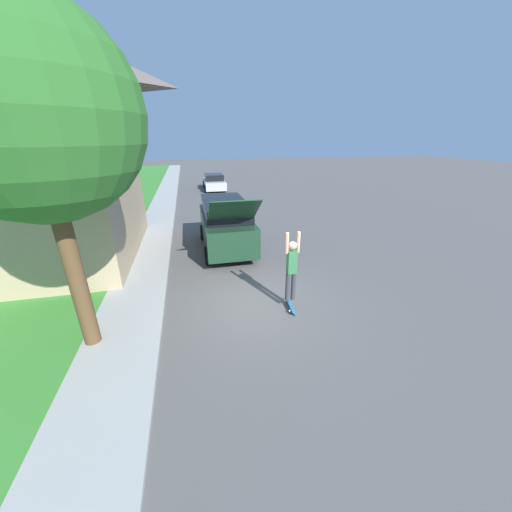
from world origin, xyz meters
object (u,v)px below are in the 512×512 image
at_px(skateboard, 291,306).
at_px(suv_parked, 226,223).
at_px(lawn_tree_near, 32,115).
at_px(skateboarder, 292,266).
at_px(car_down_street, 214,182).

bearing_deg(skateboard, suv_parked, 102.37).
distance_m(lawn_tree_near, skateboarder, 6.29).
relative_size(car_down_street, skateboarder, 2.10).
relative_size(lawn_tree_near, skateboard, 8.26).
distance_m(suv_parked, skateboarder, 5.32).
bearing_deg(car_down_street, skateboard, -89.52).
bearing_deg(skateboard, lawn_tree_near, -175.60).
bearing_deg(lawn_tree_near, car_down_street, 76.92).
bearing_deg(skateboard, car_down_street, 90.48).
height_order(car_down_street, skateboarder, skateboarder).
xyz_separation_m(lawn_tree_near, suv_parked, (3.97, 5.66, -3.80)).
height_order(lawn_tree_near, suv_parked, lawn_tree_near).
bearing_deg(lawn_tree_near, skateboarder, 5.18).
relative_size(lawn_tree_near, car_down_street, 1.60).
bearing_deg(car_down_street, suv_parked, -93.58).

